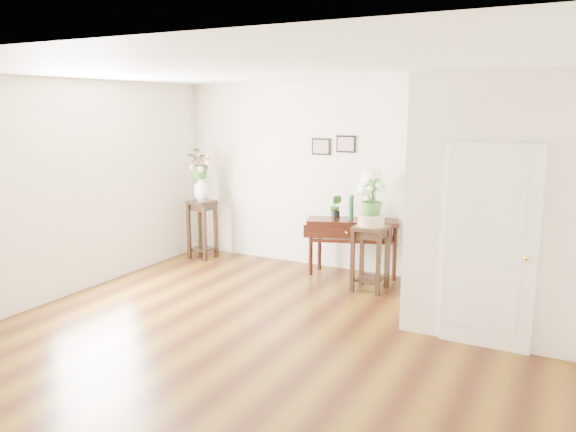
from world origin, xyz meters
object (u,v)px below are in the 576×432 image
Objects in this scene: console_table at (352,249)px; table_lamp at (372,197)px; plant_stand_b at (370,258)px; plant_stand_a at (202,230)px.

console_table is 1.73× the size of table_lamp.
console_table is 1.46× the size of plant_stand_b.
plant_stand_b is (0.15, -0.42, -0.77)m from table_lamp.
table_lamp is 0.84× the size of plant_stand_b.
plant_stand_b reaches higher than console_table.
console_table is 0.60m from plant_stand_b.
plant_stand_b is at bearing -70.66° from table_lamp.
console_table is at bearing 180.00° from table_lamp.
plant_stand_b is at bearing -65.12° from console_table.
console_table is 1.36× the size of plant_stand_a.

